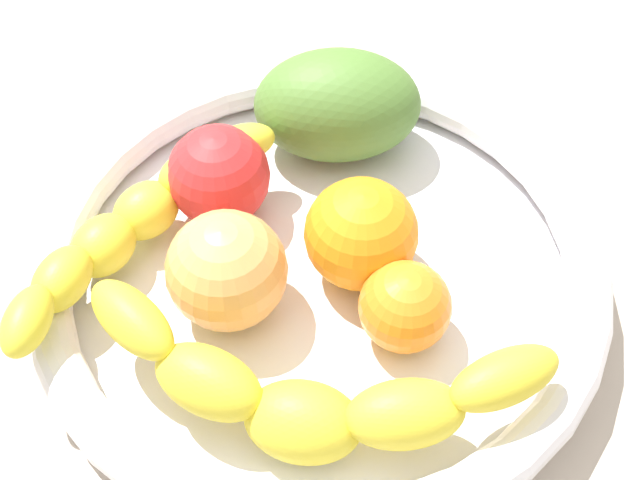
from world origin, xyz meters
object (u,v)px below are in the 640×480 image
(fruit_bowl, at_px, (320,266))
(peach_blush, at_px, (227,270))
(orange_front, at_px, (360,228))
(mango_green, at_px, (337,105))
(tomato_red, at_px, (219,176))
(banana_draped_left, at_px, (307,392))
(orange_mid_left, at_px, (405,307))
(banana_draped_right, at_px, (131,225))

(fruit_bowl, distance_m, peach_blush, 0.07)
(orange_front, bearing_deg, peach_blush, 109.21)
(mango_green, bearing_deg, tomato_red, 125.20)
(orange_front, relative_size, mango_green, 0.60)
(banana_draped_left, height_order, peach_blush, peach_blush)
(banana_draped_left, distance_m, orange_mid_left, 0.08)
(fruit_bowl, xyz_separation_m, banana_draped_right, (0.02, 0.11, 0.03))
(fruit_bowl, distance_m, orange_mid_left, 0.07)
(tomato_red, bearing_deg, banana_draped_right, 124.76)
(banana_draped_left, xyz_separation_m, mango_green, (0.21, -0.03, 0.00))
(peach_blush, bearing_deg, orange_mid_left, -104.13)
(banana_draped_left, bearing_deg, orange_front, -19.47)
(banana_draped_right, xyz_separation_m, tomato_red, (0.04, -0.05, 0.00))
(tomato_red, xyz_separation_m, mango_green, (0.06, -0.08, 0.00))
(fruit_bowl, bearing_deg, banana_draped_left, 172.67)
(orange_front, bearing_deg, banana_draped_right, 84.78)
(banana_draped_left, xyz_separation_m, tomato_red, (0.15, 0.05, -0.00))
(fruit_bowl, height_order, tomato_red, tomato_red)
(banana_draped_left, height_order, tomato_red, tomato_red)
(banana_draped_right, distance_m, orange_front, 0.14)
(banana_draped_left, height_order, orange_mid_left, banana_draped_left)
(fruit_bowl, relative_size, orange_mid_left, 6.60)
(banana_draped_left, height_order, banana_draped_right, banana_draped_left)
(orange_mid_left, xyz_separation_m, tomato_red, (0.10, 0.11, 0.01))
(orange_front, bearing_deg, mango_green, 3.24)
(orange_mid_left, height_order, peach_blush, peach_blush)
(tomato_red, xyz_separation_m, peach_blush, (-0.08, -0.01, 0.00))
(banana_draped_right, xyz_separation_m, peach_blush, (-0.04, -0.06, 0.00))
(banana_draped_left, height_order, orange_front, orange_front)
(banana_draped_right, distance_m, mango_green, 0.16)
(mango_green, bearing_deg, banana_draped_right, 125.02)
(orange_front, xyz_separation_m, mango_green, (0.10, 0.01, 0.00))
(mango_green, bearing_deg, banana_draped_left, 171.51)
(orange_mid_left, relative_size, mango_green, 0.47)
(orange_front, relative_size, orange_mid_left, 1.29)
(tomato_red, bearing_deg, orange_front, -119.73)
(banana_draped_right, xyz_separation_m, mango_green, (0.09, -0.13, 0.01))
(orange_front, relative_size, tomato_red, 1.04)
(fruit_bowl, bearing_deg, banana_draped_right, 81.26)
(orange_mid_left, bearing_deg, orange_front, 21.40)
(tomato_red, bearing_deg, orange_mid_left, -133.71)
(fruit_bowl, xyz_separation_m, orange_mid_left, (-0.05, -0.04, 0.02))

